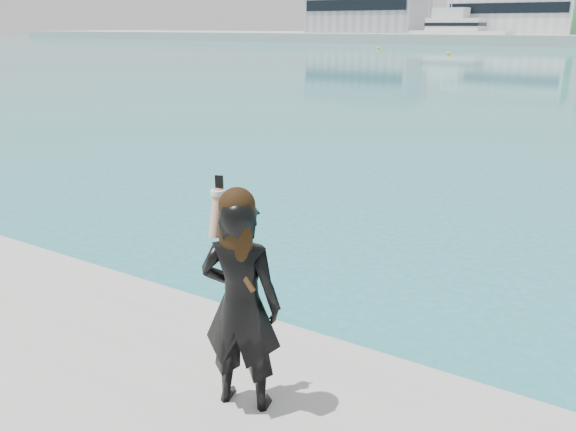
% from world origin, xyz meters
% --- Properties ---
extents(warehouse_grey_left, '(26.52, 16.36, 11.50)m').
position_xyz_m(warehouse_grey_left, '(-55.00, 127.98, 7.76)').
color(warehouse_grey_left, gray).
rests_on(warehouse_grey_left, far_quay).
extents(warehouse_white, '(24.48, 15.35, 9.50)m').
position_xyz_m(warehouse_white, '(-22.00, 127.98, 6.76)').
color(warehouse_white, silver).
rests_on(warehouse_white, far_quay).
extents(flagpole_left, '(1.28, 0.16, 8.00)m').
position_xyz_m(flagpole_left, '(-37.91, 121.00, 6.54)').
color(flagpole_left, silver).
rests_on(flagpole_left, far_quay).
extents(motor_yacht, '(20.45, 7.64, 9.32)m').
position_xyz_m(motor_yacht, '(-30.63, 117.63, 2.62)').
color(motor_yacht, silver).
rests_on(motor_yacht, ground).
extents(buoy_far, '(0.50, 0.50, 0.50)m').
position_xyz_m(buoy_far, '(-34.80, 86.59, 0.00)').
color(buoy_far, yellow).
rests_on(buoy_far, ground).
extents(buoy_extra, '(0.50, 0.50, 0.50)m').
position_xyz_m(buoy_extra, '(-19.59, 74.29, 0.00)').
color(buoy_extra, yellow).
rests_on(buoy_extra, ground).
extents(woman, '(0.73, 0.57, 1.86)m').
position_xyz_m(woman, '(0.29, -0.27, 1.74)').
color(woman, black).
rests_on(woman, near_quay).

